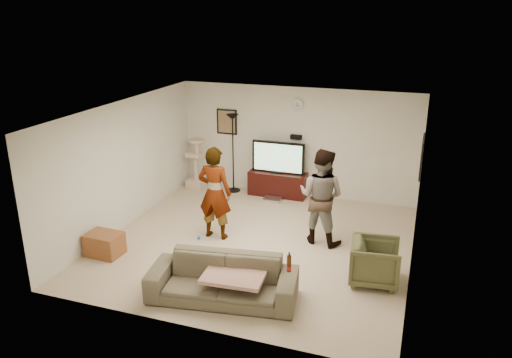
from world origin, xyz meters
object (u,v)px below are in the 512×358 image
(armchair, at_px, (375,262))
(side_table, at_px, (104,244))
(tv_stand, at_px, (278,184))
(floor_lamp, at_px, (233,154))
(person_left, at_px, (215,193))
(person_right, at_px, (321,196))
(cat_tree, at_px, (195,163))
(tv, at_px, (278,157))
(beer_bottle, at_px, (289,264))
(sofa, at_px, (223,279))

(armchair, height_order, side_table, armchair)
(tv_stand, bearing_deg, floor_lamp, -176.78)
(person_left, distance_m, person_right, 1.97)
(cat_tree, relative_size, armchair, 1.59)
(tv_stand, xyz_separation_m, tv, (-0.00, 0.00, 0.64))
(tv_stand, distance_m, armchair, 4.11)
(tv, distance_m, cat_tree, 2.06)
(tv, relative_size, floor_lamp, 0.66)
(floor_lamp, distance_m, cat_tree, 1.00)
(person_left, distance_m, armchair, 3.17)
(tv_stand, distance_m, side_table, 4.34)
(person_right, xyz_separation_m, beer_bottle, (0.06, -2.39, -0.13))
(tv_stand, bearing_deg, person_right, -55.04)
(tv_stand, relative_size, person_right, 0.75)
(armchair, bearing_deg, person_right, 38.62)
(person_right, distance_m, armchair, 1.71)
(floor_lamp, relative_size, cat_tree, 1.51)
(tv_stand, height_order, person_left, person_left)
(sofa, xyz_separation_m, side_table, (-2.52, 0.61, -0.12))
(tv, height_order, side_table, tv)
(beer_bottle, bearing_deg, armchair, 49.00)
(cat_tree, bearing_deg, sofa, -59.81)
(beer_bottle, xyz_separation_m, side_table, (-3.54, 0.61, -0.57))
(sofa, height_order, beer_bottle, beer_bottle)
(beer_bottle, bearing_deg, person_left, 135.63)
(floor_lamp, height_order, cat_tree, floor_lamp)
(tv, height_order, person_left, person_left)
(tv_stand, bearing_deg, person_left, -100.74)
(tv_stand, distance_m, tv, 0.64)
(cat_tree, distance_m, side_table, 3.74)
(sofa, bearing_deg, cat_tree, 111.42)
(cat_tree, distance_m, sofa, 5.02)
(cat_tree, xyz_separation_m, person_right, (3.47, -1.94, 0.29))
(floor_lamp, bearing_deg, side_table, -104.28)
(tv, xyz_separation_m, beer_bottle, (1.50, -4.45, -0.15))
(person_right, xyz_separation_m, sofa, (-0.95, -2.39, -0.58))
(person_left, bearing_deg, cat_tree, -56.04)
(person_left, bearing_deg, beer_bottle, 136.51)
(tv_stand, bearing_deg, tv, 180.00)
(armchair, bearing_deg, beer_bottle, 133.05)
(tv, xyz_separation_m, armchair, (2.57, -3.21, -0.57))
(sofa, relative_size, side_table, 3.65)
(tv, distance_m, floor_lamp, 1.09)
(side_table, bearing_deg, armchair, 7.67)
(tv_stand, distance_m, cat_tree, 2.07)
(tv, xyz_separation_m, cat_tree, (-2.04, -0.12, -0.31))
(sofa, distance_m, side_table, 2.60)
(cat_tree, distance_m, person_right, 3.99)
(tv_stand, relative_size, person_left, 0.75)
(armchair, bearing_deg, cat_tree, 50.21)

